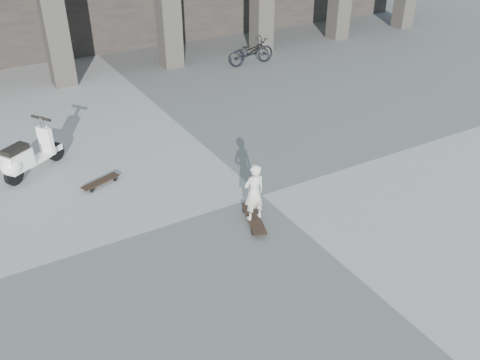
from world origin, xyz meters
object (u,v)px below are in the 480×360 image
scooter (23,159)px  longboard (254,219)px  child (254,192)px  skateboard_spare (101,182)px  bicycle (251,51)px

scooter → longboard: bearing=-83.1°
child → scooter: (-3.25, 3.80, -0.21)m
skateboard_spare → bicycle: (6.84, 5.30, 0.37)m
longboard → skateboard_spare: longboard is taller
child → bicycle: size_ratio=0.65×
longboard → child: size_ratio=0.98×
bicycle → child: bearing=149.0°
scooter → bicycle: scooter is taller
scooter → bicycle: bearing=-6.0°
longboard → bicycle: 9.36m
child → bicycle: bearing=-119.8°
child → bicycle: child is taller
scooter → bicycle: size_ratio=0.84×
longboard → skateboard_spare: size_ratio=1.25×
longboard → bicycle: bicycle is taller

